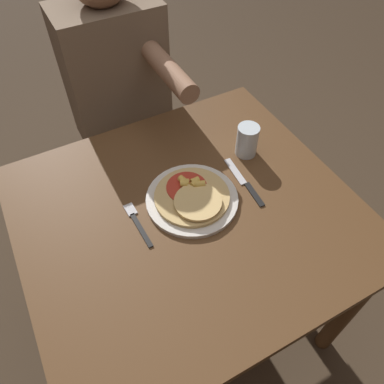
% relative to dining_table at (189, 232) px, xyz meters
% --- Properties ---
extents(ground_plane, '(8.00, 8.00, 0.00)m').
position_rel_dining_table_xyz_m(ground_plane, '(0.00, 0.00, -0.62)').
color(ground_plane, '#423323').
extents(dining_table, '(0.98, 0.91, 0.73)m').
position_rel_dining_table_xyz_m(dining_table, '(0.00, 0.00, 0.00)').
color(dining_table, brown).
rests_on(dining_table, ground_plane).
extents(plate, '(0.28, 0.28, 0.01)m').
position_rel_dining_table_xyz_m(plate, '(0.03, 0.03, 0.12)').
color(plate, silver).
rests_on(plate, dining_table).
extents(pizza, '(0.23, 0.23, 0.04)m').
position_rel_dining_table_xyz_m(pizza, '(0.03, 0.03, 0.14)').
color(pizza, tan).
rests_on(pizza, plate).
extents(fork, '(0.03, 0.18, 0.00)m').
position_rel_dining_table_xyz_m(fork, '(-0.15, 0.03, 0.12)').
color(fork, black).
rests_on(fork, dining_table).
extents(knife, '(0.03, 0.22, 0.00)m').
position_rel_dining_table_xyz_m(knife, '(0.21, 0.01, 0.12)').
color(knife, black).
rests_on(knife, dining_table).
extents(drinking_glass, '(0.07, 0.07, 0.11)m').
position_rel_dining_table_xyz_m(drinking_glass, '(0.29, 0.13, 0.17)').
color(drinking_glass, silver).
rests_on(drinking_glass, dining_table).
extents(person_diner, '(0.37, 0.52, 1.27)m').
position_rel_dining_table_xyz_m(person_diner, '(0.03, 0.66, 0.13)').
color(person_diner, '#2D2D38').
rests_on(person_diner, ground_plane).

